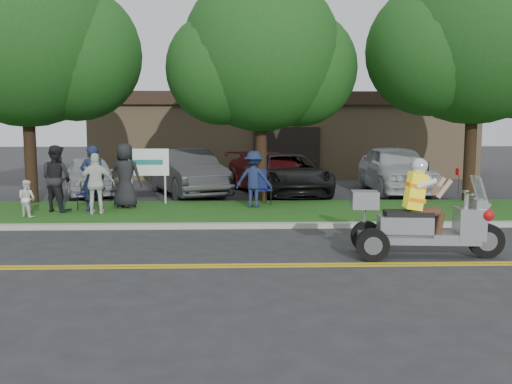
{
  "coord_description": "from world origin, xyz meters",
  "views": [
    {
      "loc": [
        -0.21,
        -9.61,
        2.37
      ],
      "look_at": [
        0.17,
        2.0,
        0.99
      ],
      "focal_mm": 38.0,
      "sensor_mm": 36.0,
      "label": 1
    }
  ],
  "objects_px": {
    "trike_scooter": "(420,223)",
    "spectator_adult_left": "(93,178)",
    "parked_car_far_left": "(90,175)",
    "parked_car_right": "(271,173)",
    "lawn_chair_a": "(92,189)",
    "parked_car_left": "(187,172)",
    "spectator_adult_right": "(96,184)",
    "parked_car_far_right": "(396,169)",
    "lawn_chair_b": "(260,185)",
    "spectator_adult_mid": "(56,178)",
    "parked_car_mid": "(286,174)"
  },
  "relations": [
    {
      "from": "spectator_adult_left",
      "to": "parked_car_left",
      "type": "xyz_separation_m",
      "value": [
        2.17,
        4.23,
        -0.19
      ]
    },
    {
      "from": "lawn_chair_a",
      "to": "parked_car_far_right",
      "type": "distance_m",
      "value": 10.83
    },
    {
      "from": "spectator_adult_mid",
      "to": "parked_car_far_left",
      "type": "xyz_separation_m",
      "value": [
        -0.34,
        4.56,
        -0.31
      ]
    },
    {
      "from": "parked_car_mid",
      "to": "lawn_chair_a",
      "type": "bearing_deg",
      "value": -153.98
    },
    {
      "from": "trike_scooter",
      "to": "lawn_chair_a",
      "type": "relative_size",
      "value": 2.79
    },
    {
      "from": "parked_car_right",
      "to": "parked_car_far_right",
      "type": "height_order",
      "value": "parked_car_far_right"
    },
    {
      "from": "parked_car_left",
      "to": "parked_car_mid",
      "type": "xyz_separation_m",
      "value": [
        3.5,
        0.05,
        -0.08
      ]
    },
    {
      "from": "parked_car_far_right",
      "to": "parked_car_left",
      "type": "bearing_deg",
      "value": -174.61
    },
    {
      "from": "parked_car_left",
      "to": "parked_car_mid",
      "type": "bearing_deg",
      "value": -21.1
    },
    {
      "from": "trike_scooter",
      "to": "parked_car_far_left",
      "type": "height_order",
      "value": "trike_scooter"
    },
    {
      "from": "parked_car_mid",
      "to": "parked_car_right",
      "type": "relative_size",
      "value": 1.03
    },
    {
      "from": "lawn_chair_a",
      "to": "parked_car_far_left",
      "type": "height_order",
      "value": "parked_car_far_left"
    },
    {
      "from": "lawn_chair_a",
      "to": "parked_car_left",
      "type": "bearing_deg",
      "value": 86.13
    },
    {
      "from": "lawn_chair_b",
      "to": "parked_car_mid",
      "type": "relative_size",
      "value": 0.2
    },
    {
      "from": "lawn_chair_b",
      "to": "parked_car_far_left",
      "type": "distance_m",
      "value": 6.77
    },
    {
      "from": "lawn_chair_b",
      "to": "parked_car_mid",
      "type": "distance_m",
      "value": 3.27
    },
    {
      "from": "trike_scooter",
      "to": "spectator_adult_left",
      "type": "height_order",
      "value": "spectator_adult_left"
    },
    {
      "from": "lawn_chair_a",
      "to": "parked_car_far_left",
      "type": "distance_m",
      "value": 4.35
    },
    {
      "from": "lawn_chair_a",
      "to": "spectator_adult_mid",
      "type": "bearing_deg",
      "value": -129.51
    },
    {
      "from": "lawn_chair_a",
      "to": "parked_car_left",
      "type": "relative_size",
      "value": 0.2
    },
    {
      "from": "spectator_adult_left",
      "to": "parked_car_far_right",
      "type": "xyz_separation_m",
      "value": [
        9.74,
        4.78,
        -0.12
      ]
    },
    {
      "from": "lawn_chair_b",
      "to": "spectator_adult_left",
      "type": "distance_m",
      "value": 4.76
    },
    {
      "from": "spectator_adult_mid",
      "to": "parked_car_far_left",
      "type": "relative_size",
      "value": 0.44
    },
    {
      "from": "parked_car_far_left",
      "to": "parked_car_far_right",
      "type": "relative_size",
      "value": 0.79
    },
    {
      "from": "parked_car_mid",
      "to": "parked_car_far_right",
      "type": "xyz_separation_m",
      "value": [
        4.07,
        0.5,
        0.15
      ]
    },
    {
      "from": "spectator_adult_mid",
      "to": "parked_car_left",
      "type": "distance_m",
      "value": 5.31
    },
    {
      "from": "lawn_chair_a",
      "to": "parked_car_left",
      "type": "height_order",
      "value": "parked_car_left"
    },
    {
      "from": "lawn_chair_b",
      "to": "parked_car_right",
      "type": "height_order",
      "value": "parked_car_right"
    },
    {
      "from": "spectator_adult_right",
      "to": "parked_car_right",
      "type": "bearing_deg",
      "value": -140.44
    },
    {
      "from": "trike_scooter",
      "to": "spectator_adult_mid",
      "type": "distance_m",
      "value": 9.7
    },
    {
      "from": "lawn_chair_a",
      "to": "spectator_adult_right",
      "type": "height_order",
      "value": "spectator_adult_right"
    },
    {
      "from": "parked_car_right",
      "to": "parked_car_far_right",
      "type": "relative_size",
      "value": 0.98
    },
    {
      "from": "spectator_adult_left",
      "to": "parked_car_far_left",
      "type": "relative_size",
      "value": 0.44
    },
    {
      "from": "parked_car_mid",
      "to": "parked_car_far_right",
      "type": "height_order",
      "value": "parked_car_far_right"
    },
    {
      "from": "trike_scooter",
      "to": "parked_car_far_right",
      "type": "bearing_deg",
      "value": 81.3
    },
    {
      "from": "parked_car_far_left",
      "to": "parked_car_left",
      "type": "bearing_deg",
      "value": -23.78
    },
    {
      "from": "spectator_adult_right",
      "to": "parked_car_left",
      "type": "distance_m",
      "value": 5.11
    },
    {
      "from": "trike_scooter",
      "to": "parked_car_right",
      "type": "relative_size",
      "value": 0.55
    },
    {
      "from": "lawn_chair_b",
      "to": "parked_car_far_right",
      "type": "bearing_deg",
      "value": 16.22
    },
    {
      "from": "spectator_adult_mid",
      "to": "parked_car_right",
      "type": "distance_m",
      "value": 7.93
    },
    {
      "from": "parked_car_right",
      "to": "spectator_adult_right",
      "type": "bearing_deg",
      "value": -153.82
    },
    {
      "from": "lawn_chair_a",
      "to": "lawn_chair_b",
      "type": "height_order",
      "value": "lawn_chair_b"
    },
    {
      "from": "parked_car_far_right",
      "to": "trike_scooter",
      "type": "bearing_deg",
      "value": -102.66
    },
    {
      "from": "lawn_chair_a",
      "to": "parked_car_mid",
      "type": "height_order",
      "value": "parked_car_mid"
    },
    {
      "from": "trike_scooter",
      "to": "parked_car_left",
      "type": "xyz_separation_m",
      "value": [
        -5.11,
        9.37,
        0.17
      ]
    },
    {
      "from": "parked_car_right",
      "to": "parked_car_far_right",
      "type": "distance_m",
      "value": 4.59
    },
    {
      "from": "spectator_adult_left",
      "to": "spectator_adult_mid",
      "type": "relative_size",
      "value": 1.0
    },
    {
      "from": "lawn_chair_a",
      "to": "parked_car_far_right",
      "type": "xyz_separation_m",
      "value": [
        9.87,
        4.45,
        0.21
      ]
    },
    {
      "from": "lawn_chair_b",
      "to": "parked_car_left",
      "type": "distance_m",
      "value": 3.89
    },
    {
      "from": "spectator_adult_left",
      "to": "spectator_adult_mid",
      "type": "height_order",
      "value": "spectator_adult_mid"
    }
  ]
}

